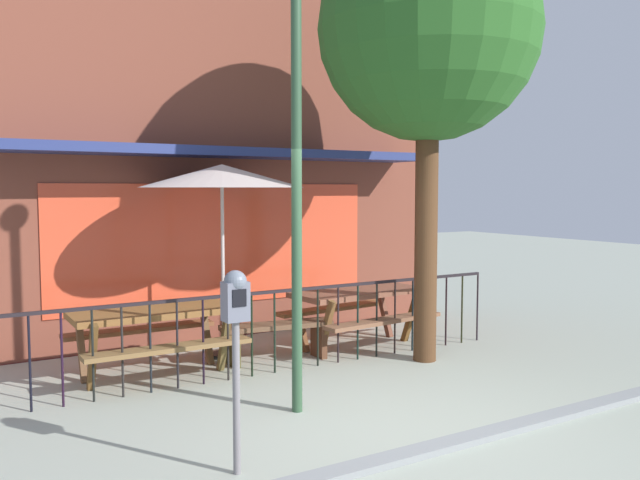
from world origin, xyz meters
name	(u,v)px	position (x,y,z in m)	size (l,w,h in m)	color
ground	(399,427)	(0.00, 0.00, 0.00)	(40.00, 40.00, 0.00)	#9EA696
pub_storefront	(212,150)	(0.00, 4.38, 2.69)	(7.26, 1.31, 5.42)	#521B1C
patio_fence_front	(286,315)	(0.00, 2.15, 0.66)	(6.13, 0.04, 0.97)	black
picnic_table_left	(154,323)	(-1.39, 2.72, 0.61)	(1.80, 1.37, 0.79)	brown
picnic_table_right	(357,302)	(1.40, 2.73, 0.61)	(1.92, 1.52, 0.79)	brown
patio_umbrella	(222,177)	(-0.37, 3.12, 2.27)	(2.05, 2.05, 2.43)	black
patio_bench	(277,333)	(0.11, 2.58, 0.35)	(1.43, 0.52, 0.48)	brown
parking_meter_near	(236,317)	(-1.63, -0.14, 1.19)	(0.18, 0.17, 1.54)	slate
street_tree	(429,33)	(1.71, 1.68, 4.00)	(2.67, 2.67, 5.37)	#4F321C
street_lamp	(296,124)	(-0.57, 0.85, 2.74)	(0.28, 0.28, 4.23)	#2F5034
curb_edge	(442,449)	(0.00, -0.57, 0.00)	(10.17, 0.20, 0.11)	gray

